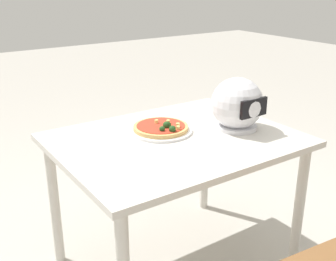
{
  "coord_description": "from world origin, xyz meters",
  "views": [
    {
      "loc": [
        1.05,
        1.48,
        1.43
      ],
      "look_at": [
        0.01,
        -0.05,
        0.73
      ],
      "focal_mm": 44.79,
      "sensor_mm": 36.0,
      "label": 1
    }
  ],
  "objects": [
    {
      "name": "dining_table",
      "position": [
        0.0,
        0.0,
        0.63
      ],
      "size": [
        1.09,
        0.85,
        0.71
      ],
      "color": "beige",
      "rests_on": "ground"
    },
    {
      "name": "pizza_plate",
      "position": [
        0.02,
        -0.1,
        0.72
      ],
      "size": [
        0.31,
        0.31,
        0.01
      ],
      "primitive_type": "cylinder",
      "color": "white",
      "rests_on": "dining_table"
    },
    {
      "name": "pizza",
      "position": [
        0.01,
        -0.1,
        0.74
      ],
      "size": [
        0.27,
        0.27,
        0.05
      ],
      "color": "tan",
      "rests_on": "pizza_plate"
    },
    {
      "name": "motorcycle_helmet",
      "position": [
        -0.32,
        0.07,
        0.83
      ],
      "size": [
        0.25,
        0.25,
        0.25
      ],
      "color": "silver",
      "rests_on": "dining_table"
    }
  ]
}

